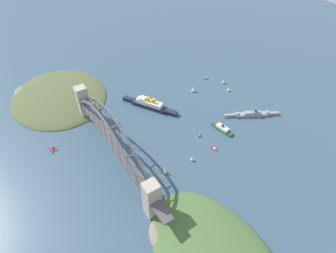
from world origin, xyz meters
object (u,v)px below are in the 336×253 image
Objects in this scene: small_boat_2 at (224,81)px; small_boat_3 at (192,158)px; small_boat_1 at (193,89)px; small_boat_0 at (200,135)px; small_boat_5 at (206,79)px; small_boat_7 at (214,149)px; small_boat_4 at (165,170)px; ocean_liner at (150,105)px; harbor_arch_bridge at (111,140)px; seaplane_taxiing_near_bridge at (52,149)px; harbor_ferry_steamer at (222,129)px; small_boat_6 at (229,89)px; naval_cruiser at (252,114)px.

small_boat_3 is at bearing -53.86° from small_boat_2.
small_boat_1 reaches higher than small_boat_2.
small_boat_5 is (-99.52, 91.59, -0.16)m from small_boat_0.
small_boat_7 is (111.71, -51.74, -4.38)m from small_boat_1.
small_boat_4 is 71.44m from small_boat_7.
ocean_liner reaches higher than small_boat_7.
harbor_arch_bridge is at bearing -118.41° from small_boat_7.
seaplane_taxiing_near_bridge is 0.88× the size of small_boat_7.
harbor_ferry_steamer is (94.69, 56.72, -2.61)m from ocean_liner.
harbor_arch_bridge is 71.14m from small_boat_4.
small_boat_3 is 156.78m from small_boat_6.
seaplane_taxiing_near_bridge is (-89.83, -255.34, -0.99)m from naval_cruiser.
ocean_liner is 110.41m from harbor_ferry_steamer.
seaplane_taxiing_near_bridge is at bearing -87.79° from ocean_liner.
harbor_arch_bridge is at bearing -101.34° from naval_cruiser.
small_boat_0 is 44.14m from small_boat_3.
naval_cruiser is 7.83× the size of small_boat_2.
small_boat_1 reaches higher than seaplane_taxiing_near_bridge.
ocean_liner is at bearing -83.62° from small_boat_5.
ocean_liner is 7.85× the size of small_boat_4.
naval_cruiser reaches higher than small_boat_4.
small_boat_3 is at bearing -80.75° from naval_cruiser.
ocean_liner is 1.13× the size of naval_cruiser.
small_boat_3 is at bearing 51.84° from harbor_arch_bridge.
small_boat_2 is (-83.29, 20.59, 1.18)m from naval_cruiser.
naval_cruiser reaches higher than small_boat_0.
harbor_ferry_steamer is 5.27× the size of small_boat_0.
small_boat_3 is at bearing 50.98° from seaplane_taxiing_near_bridge.
harbor_arch_bridge reaches higher than ocean_liner.
small_boat_0 is at bearing 74.41° from harbor_arch_bridge.
seaplane_taxiing_near_bridge is at bearing -130.05° from harbor_arch_bridge.
small_boat_4 is at bearing -69.72° from small_boat_0.
small_boat_1 is (-52.86, 160.52, -21.32)m from harbor_arch_bridge.
seaplane_taxiing_near_bridge is 201.52m from small_boat_7.
small_boat_6 is at bearing 118.45° from small_boat_0.
naval_cruiser reaches higher than small_boat_7.
small_boat_4 is (109.25, -123.03, -0.49)m from small_boat_1.
naval_cruiser reaches higher than small_boat_1.
small_boat_1 is 1.39× the size of small_boat_3.
ocean_liner is 12.54× the size of small_boat_0.
small_boat_7 is at bearing -35.41° from small_boat_5.
harbor_ferry_steamer is 3.07× the size of small_boat_7.
harbor_arch_bridge is at bearing -146.38° from small_boat_4.
small_boat_7 is (115.13, 25.21, -4.49)m from ocean_liner.
small_boat_4 is at bearing -91.98° from small_boat_7.
harbor_arch_bridge reaches higher than small_boat_3.
small_boat_3 is 34.20m from small_boat_7.
small_boat_1 reaches higher than small_boat_6.
small_boat_5 is (-18.57, 260.24, -1.33)m from seaplane_taxiing_near_bridge.
small_boat_4 is at bearing -64.82° from small_boat_6.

